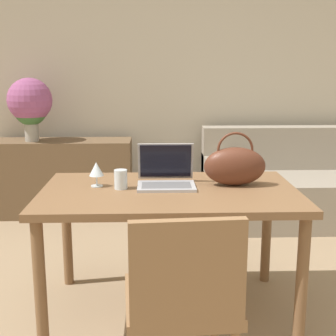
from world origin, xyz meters
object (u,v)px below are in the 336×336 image
Objects in this scene: drinking_glass at (121,179)px; wine_glass at (96,170)px; couch at (294,189)px; handbag at (235,166)px; laptop at (166,174)px; flower_vase at (30,104)px; chair at (183,298)px.

wine_glass is (-0.14, 0.05, 0.04)m from drinking_glass.
couch is 4.69× the size of handbag.
drinking_glass is (-1.46, -1.59, 0.49)m from couch.
laptop is at bearing 176.43° from handbag.
flower_vase is at bearing 132.42° from handbag.
drinking_glass is (-0.25, -0.08, -0.01)m from laptop.
wine_glass is 0.40× the size of handbag.
laptop is (-1.21, -1.51, 0.50)m from couch.
laptop is at bearing 3.61° from wine_glass.
drinking_glass is at bearing -175.02° from handbag.
wine_glass reaches higher than drinking_glass.
handbag is at bearing -47.58° from flower_vase.
chair reaches higher than couch.
flower_vase reaches higher than handbag.
drinking_glass is 0.19× the size of flower_vase.
couch is 15.32× the size of drinking_glass.
couch is 5.09× the size of laptop.
wine_glass is 0.77m from handbag.
handbag reaches higher than couch.
laptop reaches higher than chair.
handbag is at bearing 0.03° from wine_glass.
couch is 2.00m from laptop.
chair reaches higher than wine_glass.
handbag is (0.77, 0.00, 0.02)m from wine_glass.
flower_vase reaches higher than laptop.
chair is at bearing -87.58° from laptop.
couch is 2.51m from flower_vase.
flower_vase is at bearing 114.70° from wine_glass.
wine_glass is at bearing 158.30° from drinking_glass.
chair is 0.92m from drinking_glass.
handbag reaches higher than chair.
flower_vase reaches higher than couch.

